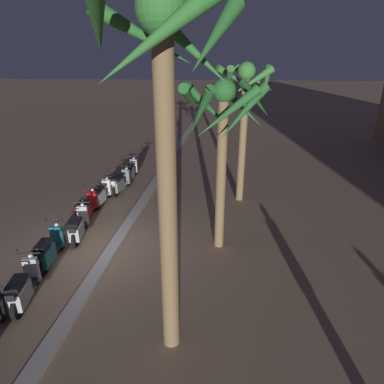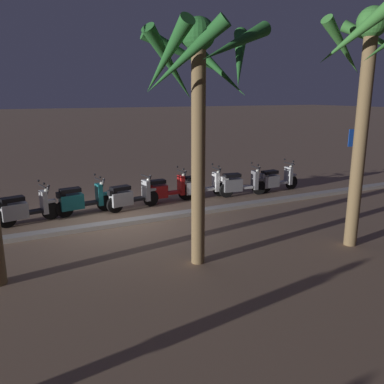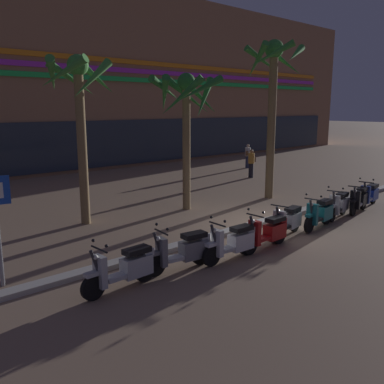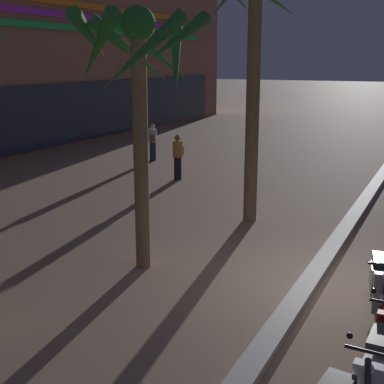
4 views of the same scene
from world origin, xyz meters
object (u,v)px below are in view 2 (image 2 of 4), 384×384
scooter_teal_tail_end (80,200)px  scooter_red_last_in_row (165,190)px  palm_tree_by_mall_entrance (369,70)px  palm_tree_near_sign (199,78)px  scooter_silver_mid_centre (129,196)px  scooter_white_mid_front (201,186)px  scooter_silver_lead_nearest (24,209)px  crossing_sign (355,155)px  scooter_grey_far_back (239,184)px  scooter_silver_second_in_line (276,180)px

scooter_teal_tail_end → scooter_red_last_in_row: bearing=-177.4°
palm_tree_by_mall_entrance → palm_tree_near_sign: palm_tree_by_mall_entrance is taller
scooter_red_last_in_row → scooter_silver_mid_centre: size_ratio=1.01×
scooter_white_mid_front → palm_tree_by_mall_entrance: size_ratio=0.33×
scooter_silver_lead_nearest → palm_tree_by_mall_entrance: (-7.02, 5.18, 3.62)m
scooter_white_mid_front → crossing_sign: (-4.90, 2.18, 1.06)m
scooter_grey_far_back → scooter_silver_lead_nearest: (7.11, -0.01, -0.00)m
scooter_teal_tail_end → palm_tree_by_mall_entrance: bearing=135.0°
scooter_red_last_in_row → palm_tree_near_sign: palm_tree_near_sign is taller
crossing_sign → scooter_grey_far_back: bearing=-27.5°
scooter_grey_far_back → palm_tree_near_sign: size_ratio=0.36×
scooter_white_mid_front → palm_tree_by_mall_entrance: bearing=102.9°
scooter_teal_tail_end → palm_tree_near_sign: palm_tree_near_sign is taller
scooter_silver_second_in_line → scooter_silver_mid_centre: scooter_silver_second_in_line is taller
scooter_grey_far_back → scooter_white_mid_front: 1.40m
scooter_red_last_in_row → scooter_grey_far_back: bearing=172.2°
scooter_silver_second_in_line → crossing_sign: crossing_sign is taller
scooter_silver_mid_centre → palm_tree_by_mall_entrance: 7.49m
scooter_teal_tail_end → palm_tree_by_mall_entrance: (-5.42, 5.41, 3.61)m
crossing_sign → scooter_silver_second_in_line: bearing=-43.8°
crossing_sign → scooter_white_mid_front: bearing=-24.0°
scooter_silver_mid_centre → scooter_teal_tail_end: bearing=-7.1°
palm_tree_by_mall_entrance → scooter_silver_second_in_line: bearing=-108.3°
scooter_grey_far_back → palm_tree_by_mall_entrance: bearing=88.9°
scooter_silver_lead_nearest → palm_tree_near_sign: size_ratio=0.34×
scooter_grey_far_back → crossing_sign: size_ratio=0.75×
scooter_red_last_in_row → palm_tree_by_mall_entrance: bearing=115.3°
crossing_sign → palm_tree_near_sign: (7.48, 2.60, 2.36)m
scooter_white_mid_front → scooter_silver_lead_nearest: 5.77m
scooter_silver_mid_centre → scooter_silver_second_in_line: bearing=179.4°
scooter_grey_far_back → scooter_white_mid_front: same height
scooter_silver_lead_nearest → palm_tree_near_sign: bearing=125.6°
scooter_silver_mid_centre → scooter_teal_tail_end: 1.48m
crossing_sign → palm_tree_near_sign: bearing=19.2°
scooter_grey_far_back → scooter_teal_tail_end: 5.53m
scooter_silver_second_in_line → palm_tree_by_mall_entrance: size_ratio=0.34×
palm_tree_near_sign → scooter_white_mid_front: bearing=-118.3°
scooter_red_last_in_row → palm_tree_near_sign: size_ratio=0.36×
palm_tree_by_mall_entrance → scooter_silver_mid_centre: bearing=-52.9°
scooter_silver_second_in_line → crossing_sign: 2.87m
palm_tree_by_mall_entrance → scooter_teal_tail_end: bearing=-45.0°
scooter_silver_second_in_line → crossing_sign: bearing=136.2°
scooter_teal_tail_end → crossing_sign: crossing_sign is taller
palm_tree_by_mall_entrance → scooter_red_last_in_row: bearing=-64.7°
scooter_white_mid_front → palm_tree_near_sign: bearing=61.7°
scooter_white_mid_front → palm_tree_by_mall_entrance: (-1.26, 5.51, 3.63)m
scooter_silver_second_in_line → scooter_red_last_in_row: (4.33, -0.37, -0.01)m
scooter_silver_mid_centre → scooter_grey_far_back: bearing=179.1°
scooter_silver_second_in_line → scooter_teal_tail_end: 7.14m
scooter_teal_tail_end → scooter_grey_far_back: bearing=177.5°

